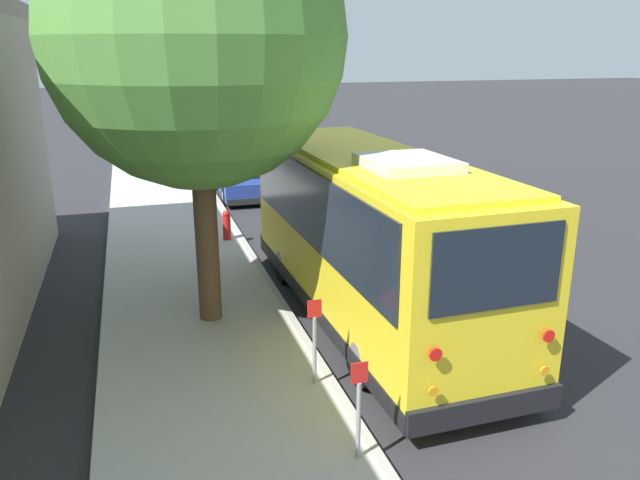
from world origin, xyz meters
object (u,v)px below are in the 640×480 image
at_px(fire_hydrant, 227,225).
at_px(shuttle_bus, 370,229).
at_px(street_tree, 193,15).
at_px(sign_post_far, 315,341).
at_px(parked_sedan_navy, 221,149).
at_px(parked_sedan_gray, 201,133).
at_px(sign_post_near, 359,409).
at_px(parked_sedan_blue, 241,179).

bearing_deg(fire_hydrant, shuttle_bus, -161.17).
relative_size(street_tree, fire_hydrant, 10.59).
relative_size(shuttle_bus, sign_post_far, 6.17).
relative_size(parked_sedan_navy, parked_sedan_gray, 1.01).
xyz_separation_m(parked_sedan_gray, sign_post_near, (-28.64, 1.36, 0.25)).
bearing_deg(shuttle_bus, parked_sedan_gray, -0.13).
height_order(shuttle_bus, sign_post_far, shuttle_bus).
relative_size(shuttle_bus, fire_hydrant, 10.63).
height_order(sign_post_far, fire_hydrant, sign_post_far).
relative_size(parked_sedan_gray, sign_post_far, 3.37).
relative_size(shuttle_bus, street_tree, 1.00).
height_order(sign_post_near, sign_post_far, sign_post_far).
xyz_separation_m(parked_sedan_gray, fire_hydrant, (-18.71, 1.49, -0.04)).
relative_size(sign_post_far, fire_hydrant, 1.72).
xyz_separation_m(parked_sedan_blue, fire_hydrant, (-5.67, 1.41, -0.05)).
relative_size(parked_sedan_gray, street_tree, 0.55).
bearing_deg(sign_post_far, street_tree, 21.53).
distance_m(parked_sedan_blue, sign_post_near, 15.65).
distance_m(shuttle_bus, fire_hydrant, 6.10).
bearing_deg(parked_sedan_blue, parked_sedan_gray, 1.17).
bearing_deg(sign_post_far, fire_hydrant, 0.92).
bearing_deg(parked_sedan_navy, shuttle_bus, 177.58).
height_order(shuttle_bus, parked_sedan_blue, shuttle_bus).
height_order(parked_sedan_navy, sign_post_far, sign_post_far).
distance_m(parked_sedan_navy, fire_hydrant, 12.80).
relative_size(shuttle_bus, sign_post_near, 6.37).
height_order(parked_sedan_navy, sign_post_near, sign_post_near).
bearing_deg(parked_sedan_blue, sign_post_near, 176.79).
relative_size(parked_sedan_blue, street_tree, 0.49).
distance_m(shuttle_bus, parked_sedan_navy, 18.37).
height_order(parked_sedan_blue, parked_sedan_navy, parked_sedan_blue).
height_order(parked_sedan_navy, street_tree, street_tree).
bearing_deg(street_tree, shuttle_bus, -104.06).
height_order(street_tree, sign_post_far, street_tree).
height_order(parked_sedan_gray, sign_post_far, sign_post_far).
bearing_deg(shuttle_bus, sign_post_near, 156.14).
bearing_deg(sign_post_near, shuttle_bus, -22.71).
distance_m(sign_post_near, fire_hydrant, 9.93).
bearing_deg(shuttle_bus, fire_hydrant, 17.68).
height_order(parked_sedan_blue, parked_sedan_gray, parked_sedan_blue).
distance_m(parked_sedan_gray, fire_hydrant, 18.77).
bearing_deg(parked_sedan_blue, shuttle_bus, -175.92).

